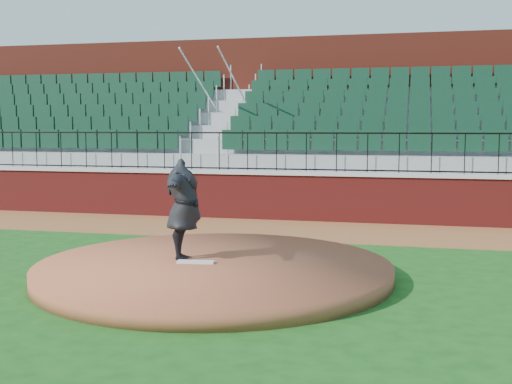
# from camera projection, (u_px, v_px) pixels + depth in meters

# --- Properties ---
(ground) EXTENTS (90.00, 90.00, 0.00)m
(ground) POSITION_uv_depth(u_px,v_px,m) (234.00, 282.00, 10.36)
(ground) COLOR #144814
(ground) RESTS_ON ground
(warning_track) EXTENTS (34.00, 3.20, 0.01)m
(warning_track) POSITION_uv_depth(u_px,v_px,m) (295.00, 230.00, 15.58)
(warning_track) COLOR brown
(warning_track) RESTS_ON ground
(field_wall) EXTENTS (34.00, 0.35, 1.20)m
(field_wall) POSITION_uv_depth(u_px,v_px,m) (306.00, 198.00, 17.07)
(field_wall) COLOR maroon
(field_wall) RESTS_ON ground
(wall_cap) EXTENTS (34.00, 0.45, 0.10)m
(wall_cap) POSITION_uv_depth(u_px,v_px,m) (306.00, 173.00, 17.00)
(wall_cap) COLOR #B7B7B7
(wall_cap) RESTS_ON field_wall
(wall_railing) EXTENTS (34.00, 0.05, 1.00)m
(wall_railing) POSITION_uv_depth(u_px,v_px,m) (306.00, 152.00, 16.95)
(wall_railing) COLOR black
(wall_railing) RESTS_ON wall_cap
(seating_stands) EXTENTS (34.00, 5.10, 4.60)m
(seating_stands) POSITION_uv_depth(u_px,v_px,m) (321.00, 132.00, 19.53)
(seating_stands) COLOR gray
(seating_stands) RESTS_ON ground
(concourse_wall) EXTENTS (34.00, 0.50, 5.50)m
(concourse_wall) POSITION_uv_depth(u_px,v_px,m) (333.00, 118.00, 22.19)
(concourse_wall) COLOR maroon
(concourse_wall) RESTS_ON ground
(pitchers_mound) EXTENTS (5.82, 5.82, 0.25)m
(pitchers_mound) POSITION_uv_depth(u_px,v_px,m) (214.00, 270.00, 10.68)
(pitchers_mound) COLOR brown
(pitchers_mound) RESTS_ON ground
(pitching_rubber) EXTENTS (0.62, 0.22, 0.04)m
(pitching_rubber) POSITION_uv_depth(u_px,v_px,m) (196.00, 262.00, 10.62)
(pitching_rubber) COLOR silver
(pitching_rubber) RESTS_ON pitchers_mound
(pitcher) EXTENTS (1.09, 2.16, 1.70)m
(pitcher) POSITION_uv_depth(u_px,v_px,m) (184.00, 209.00, 10.87)
(pitcher) COLOR black
(pitcher) RESTS_ON pitchers_mound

